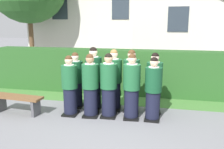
% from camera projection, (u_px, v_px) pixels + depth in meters
% --- Properties ---
extents(ground_plane, '(60.00, 60.00, 0.00)m').
position_uv_depth(ground_plane, '(110.00, 116.00, 6.10)').
color(ground_plane, slate).
extents(student_front_row_0, '(0.41, 0.50, 1.57)m').
position_uv_depth(student_front_row_0, '(70.00, 87.00, 6.09)').
color(student_front_row_0, black).
rests_on(student_front_row_0, ground).
extents(student_front_row_1, '(0.42, 0.53, 1.62)m').
position_uv_depth(student_front_row_1, '(90.00, 87.00, 6.00)').
color(student_front_row_1, black).
rests_on(student_front_row_1, ground).
extents(student_front_row_2, '(0.43, 0.52, 1.64)m').
position_uv_depth(student_front_row_2, '(109.00, 87.00, 5.96)').
color(student_front_row_2, black).
rests_on(student_front_row_2, ground).
extents(student_front_row_3, '(0.43, 0.53, 1.64)m').
position_uv_depth(student_front_row_3, '(132.00, 88.00, 5.85)').
color(student_front_row_3, black).
rests_on(student_front_row_3, ground).
extents(student_front_row_4, '(0.41, 0.46, 1.57)m').
position_uv_depth(student_front_row_4, '(153.00, 91.00, 5.76)').
color(student_front_row_4, black).
rests_on(student_front_row_4, ground).
extents(student_rear_row_0, '(0.41, 0.52, 1.57)m').
position_uv_depth(student_rear_row_0, '(76.00, 81.00, 6.67)').
color(student_rear_row_0, black).
rests_on(student_rear_row_0, ground).
extents(student_rear_row_1, '(0.45, 0.55, 1.73)m').
position_uv_depth(student_rear_row_1, '(94.00, 80.00, 6.53)').
color(student_rear_row_1, black).
rests_on(student_rear_row_1, ground).
extents(student_rear_row_2, '(0.44, 0.52, 1.68)m').
position_uv_depth(student_rear_row_2, '(114.00, 81.00, 6.48)').
color(student_rear_row_2, black).
rests_on(student_rear_row_2, ground).
extents(student_rear_row_3, '(0.44, 0.48, 1.68)m').
position_uv_depth(student_rear_row_3, '(131.00, 82.00, 6.37)').
color(student_rear_row_3, black).
rests_on(student_rear_row_3, ground).
extents(student_rear_row_4, '(0.42, 0.53, 1.61)m').
position_uv_depth(student_rear_row_4, '(154.00, 84.00, 6.27)').
color(student_rear_row_4, black).
rests_on(student_rear_row_4, ground).
extents(hedge, '(9.21, 0.70, 1.49)m').
position_uv_depth(hedge, '(124.00, 72.00, 8.01)').
color(hedge, '#285623').
rests_on(hedge, ground).
extents(school_building_main, '(7.98, 4.11, 7.28)m').
position_uv_depth(school_building_main, '(99.00, 0.00, 14.37)').
color(school_building_main, beige).
rests_on(school_building_main, ground).
extents(school_building_annex, '(7.96, 3.78, 6.34)m').
position_uv_depth(school_building_annex, '(212.00, 5.00, 11.77)').
color(school_building_annex, beige).
rests_on(school_building_annex, ground).
extents(wooden_bench, '(1.43, 0.49, 0.48)m').
position_uv_depth(wooden_bench, '(18.00, 101.00, 6.26)').
color(wooden_bench, brown).
rests_on(wooden_bench, ground).
extents(lawn_strip, '(9.21, 0.90, 0.01)m').
position_uv_depth(lawn_strip, '(119.00, 100.00, 7.40)').
color(lawn_strip, '#477A38').
rests_on(lawn_strip, ground).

